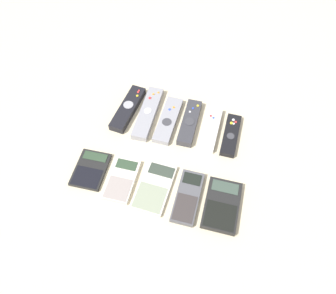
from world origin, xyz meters
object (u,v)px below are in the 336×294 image
calculator_1 (122,180)px  calculator_4 (222,205)px  remote_2 (168,120)px  calculator_2 (156,187)px  remote_4 (210,129)px  remote_3 (190,122)px  calculator_0 (91,169)px  remote_0 (128,108)px  remote_1 (148,113)px  calculator_3 (188,197)px  remote_5 (231,135)px

calculator_1 → calculator_4: bearing=-2.0°
calculator_4 → remote_2: bearing=130.9°
remote_2 → calculator_2: 0.23m
remote_4 → remote_3: bearing=173.7°
calculator_0 → calculator_4: bearing=-4.1°
remote_3 → calculator_2: 0.24m
calculator_2 → remote_2: bearing=99.0°
remote_0 → remote_3: same height
remote_2 → remote_1: bearing=173.1°
remote_0 → calculator_4: bearing=-30.1°
remote_0 → calculator_0: size_ratio=1.47×
remote_3 → calculator_1: bearing=-120.4°
remote_4 → calculator_1: (-0.20, -0.24, -0.00)m
calculator_3 → calculator_4: size_ratio=1.05×
calculator_2 → calculator_0: bearing=-179.7°
remote_5 → calculator_0: bearing=-148.8°
remote_4 → remote_0: bearing=177.8°
remote_3 → remote_4: (0.07, -0.01, -0.00)m
calculator_1 → calculator_2: size_ratio=0.89×
remote_2 → calculator_2: size_ratio=1.16×
remote_0 → remote_5: size_ratio=1.22×
remote_0 → calculator_3: size_ratio=1.18×
remote_1 → remote_2: bearing=-8.8°
calculator_2 → remote_3: bearing=82.8°
remote_5 → calculator_4: size_ratio=1.02×
remote_1 → calculator_2: size_ratio=1.35×
remote_0 → remote_4: size_ratio=1.14×
remote_3 → remote_5: 0.13m
calculator_4 → remote_5: bearing=92.6°
calculator_3 → remote_5: bearing=71.1°
remote_2 → calculator_4: bearing=-47.6°
remote_3 → remote_4: 0.07m
calculator_1 → calculator_3: (0.19, 0.00, 0.00)m
remote_0 → calculator_2: remote_0 is taller
remote_0 → calculator_0: 0.24m
remote_5 → calculator_2: size_ratio=0.98×
calculator_3 → calculator_0: bearing=177.3°
remote_3 → calculator_3: (0.06, -0.24, -0.00)m
remote_5 → calculator_3: remote_5 is taller
calculator_2 → calculator_4: 0.18m
remote_1 → remote_4: remote_1 is taller
remote_0 → calculator_1: (0.07, -0.24, -0.01)m
remote_5 → calculator_4: 0.23m
calculator_2 → remote_5: bearing=55.3°
remote_0 → remote_1: (0.07, 0.00, -0.00)m
calculator_2 → calculator_4: (0.18, -0.00, 0.00)m
calculator_1 → calculator_2: bearing=-0.0°
remote_0 → remote_3: bearing=4.6°
calculator_4 → calculator_0: bearing=177.5°
calculator_0 → calculator_4: calculator_4 is taller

